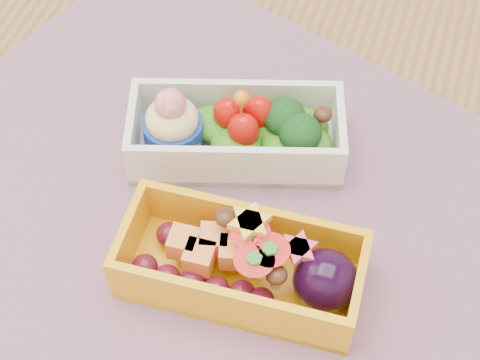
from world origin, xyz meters
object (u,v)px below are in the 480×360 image
(placemat, at_px, (229,211))
(bento_white, at_px, (235,132))
(bento_yellow, at_px, (246,265))
(table, at_px, (211,245))

(placemat, bearing_deg, bento_white, 103.46)
(placemat, xyz_separation_m, bento_yellow, (0.03, -0.06, 0.03))
(placemat, relative_size, bento_yellow, 3.06)
(table, relative_size, bento_white, 6.44)
(placemat, distance_m, bento_yellow, 0.07)
(table, xyz_separation_m, bento_yellow, (0.06, -0.08, 0.13))
(table, relative_size, bento_yellow, 6.79)
(bento_white, bearing_deg, placemat, -93.35)
(table, distance_m, bento_yellow, 0.16)
(table, xyz_separation_m, bento_white, (0.01, 0.04, 0.13))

